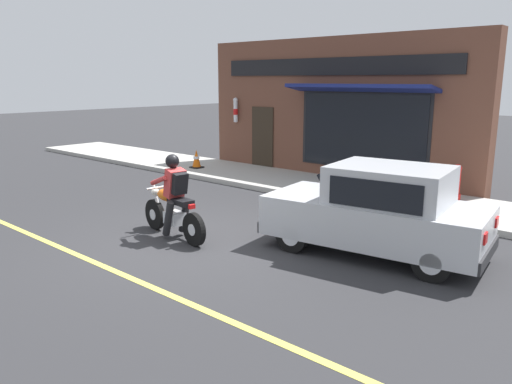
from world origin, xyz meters
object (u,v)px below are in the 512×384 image
at_px(fire_hydrant, 456,183).
at_px(traffic_cone, 196,159).
at_px(motorcycle_with_rider, 173,203).
at_px(car_hatchback, 378,211).

relative_size(fire_hydrant, traffic_cone, 1.47).
relative_size(motorcycle_with_rider, car_hatchback, 0.51).
relative_size(car_hatchback, fire_hydrant, 4.50).
bearing_deg(car_hatchback, fire_hydrant, 2.70).
distance_m(motorcycle_with_rider, traffic_cone, 6.99).
xyz_separation_m(car_hatchback, fire_hydrant, (4.33, 0.20, -0.19)).
bearing_deg(motorcycle_with_rider, fire_hydrant, -27.74).
bearing_deg(traffic_cone, fire_hydrant, -82.59).
xyz_separation_m(fire_hydrant, traffic_cone, (-1.05, 8.06, -0.14)).
bearing_deg(fire_hydrant, traffic_cone, 97.41).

